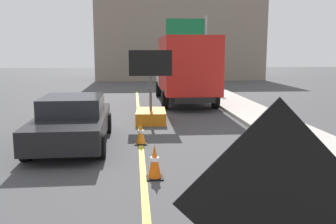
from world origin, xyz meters
The scene contains 9 objects.
lane_center_stripe centered at (0.00, 6.00, 0.00)m, with size 0.14×36.00×0.01m, color yellow.
roadwork_sign centered at (0.93, 2.13, 1.47)m, with size 1.63×0.07×2.33m.
arrow_board_trailer centered at (0.44, 13.37, 0.48)m, with size 1.60×1.85×2.70m.
box_truck centered at (2.44, 18.62, 1.81)m, with size 2.68×7.68×3.34m.
pickup_car centered at (-1.95, 10.14, 0.70)m, with size 2.09×4.66×1.38m.
highway_guide_sign centered at (3.91, 24.79, 3.42)m, with size 2.79×0.18×5.00m.
far_building_block centered at (4.09, 35.61, 3.74)m, with size 15.33×6.22×7.49m, color gray.
traffic_cone_mid_lane centered at (0.24, 6.99, 0.37)m, with size 0.36×0.36×0.75m.
traffic_cone_far_lane centered at (0.00, 9.98, 0.32)m, with size 0.36×0.36×0.66m.
Camera 1 is at (-0.17, -0.60, 2.68)m, focal length 40.00 mm.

